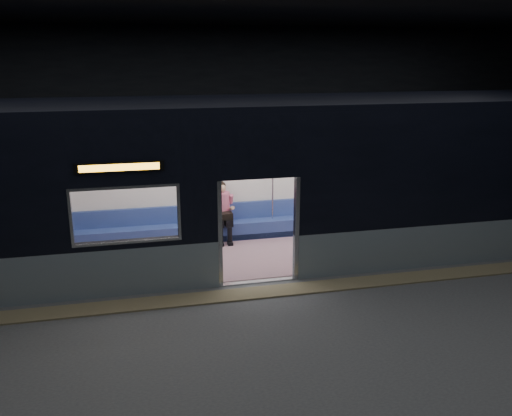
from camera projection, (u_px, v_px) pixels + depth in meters
name	position (u px, v px, depth m)	size (l,w,h in m)	color
station_floor	(272.00, 306.00, 9.47)	(24.00, 14.00, 0.01)	#47494C
station_envelope	(274.00, 92.00, 8.46)	(24.00, 14.00, 5.00)	black
tactile_strip	(265.00, 292.00, 9.98)	(22.80, 0.50, 0.03)	#8C7F59
metro_car	(242.00, 173.00, 11.34)	(18.00, 3.04, 3.35)	gray
passenger	(222.00, 208.00, 12.51)	(0.42, 0.71, 1.39)	black
handbag	(226.00, 216.00, 12.33)	(0.30, 0.26, 0.15)	black
transit_map	(424.00, 166.00, 13.75)	(1.06, 0.03, 0.69)	white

